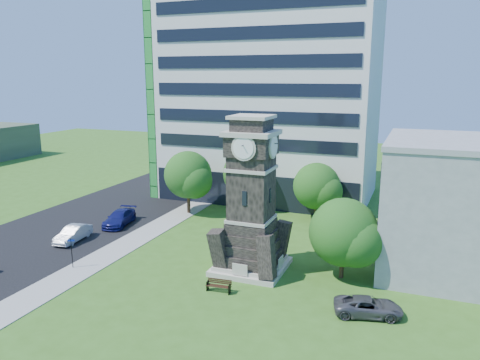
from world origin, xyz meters
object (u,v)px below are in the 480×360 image
at_px(park_bench, 219,285).
at_px(street_sign, 72,250).
at_px(clock_tower, 251,205).
at_px(car_street_north, 119,218).
at_px(car_street_mid, 73,234).
at_px(car_east_lot, 368,307).

relative_size(park_bench, street_sign, 0.73).
relative_size(clock_tower, street_sign, 4.92).
bearing_deg(car_street_north, clock_tower, -30.08).
distance_m(car_street_mid, street_sign, 6.71).
relative_size(clock_tower, car_street_north, 2.41).
bearing_deg(car_east_lot, street_sign, 78.28).
height_order(car_street_mid, car_east_lot, car_street_mid).
xyz_separation_m(car_street_north, park_bench, (15.79, -10.28, -0.24)).
relative_size(car_street_mid, car_east_lot, 0.99).
relative_size(car_east_lot, street_sign, 1.76).
bearing_deg(car_street_mid, park_bench, -21.47).
distance_m(clock_tower, car_east_lot, 11.46).
bearing_deg(street_sign, car_east_lot, -21.78).
relative_size(clock_tower, car_east_lot, 2.80).
relative_size(car_street_mid, car_street_north, 0.85).
xyz_separation_m(car_street_mid, car_street_north, (1.13, 5.64, 0.02)).
xyz_separation_m(clock_tower, park_bench, (-0.75, -4.64, -4.79)).
distance_m(clock_tower, car_street_north, 18.06).
xyz_separation_m(park_bench, street_sign, (-12.62, -0.44, 1.06)).
bearing_deg(car_east_lot, car_street_mid, 67.34).
bearing_deg(street_sign, clock_tower, -3.09).
relative_size(car_street_mid, park_bench, 2.39).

